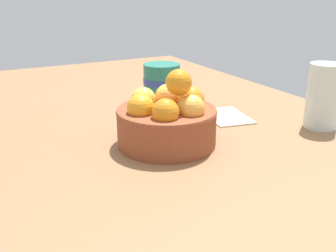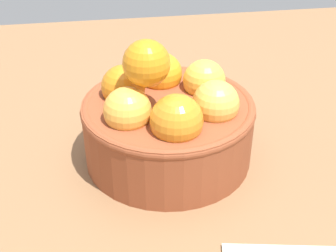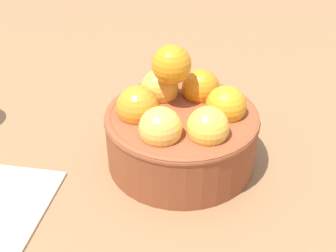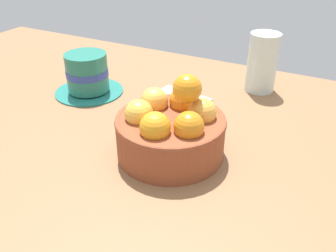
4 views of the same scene
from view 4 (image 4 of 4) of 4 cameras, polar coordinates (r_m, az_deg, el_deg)
The scene contains 5 objects.
ground_plane at distance 56.48cm, azimuth 0.37°, elevation -5.63°, with size 153.06×83.04×3.24cm, color brown.
terracotta_bowl at distance 53.17cm, azimuth 0.49°, elevation -0.38°, with size 16.42×16.42×12.92cm.
coffee_cup at distance 74.88cm, azimuth -12.66°, elevation 7.89°, with size 13.87×13.87×8.20cm.
water_glass at distance 75.85cm, azimuth 14.74°, elevation 9.71°, with size 6.03×6.03×11.91cm, color silver.
folded_napkin at distance 71.44cm, azimuth 1.70°, elevation 4.47°, with size 11.14×7.65×0.60cm, color beige.
Camera 4 is at (20.75, -40.55, 31.77)cm, focal length 38.39 mm.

